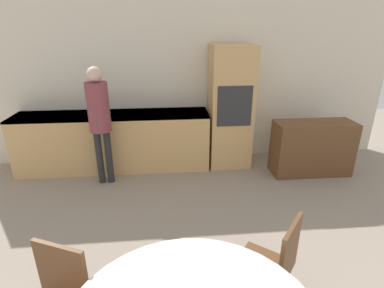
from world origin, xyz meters
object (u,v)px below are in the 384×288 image
at_px(chair_far_right, 274,264).
at_px(person_standing, 99,113).
at_px(sideboard, 312,148).
at_px(oven_unit, 230,108).

distance_m(chair_far_right, person_standing, 2.91).
bearing_deg(chair_far_right, sideboard, -172.01).
xyz_separation_m(sideboard, person_standing, (-3.10, -0.02, 0.64)).
bearing_deg(oven_unit, chair_far_right, -95.13).
distance_m(sideboard, chair_far_right, 2.76).
relative_size(oven_unit, person_standing, 1.14).
bearing_deg(person_standing, sideboard, 0.44).
distance_m(oven_unit, chair_far_right, 2.87).
height_order(chair_far_right, person_standing, person_standing).
height_order(sideboard, person_standing, person_standing).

